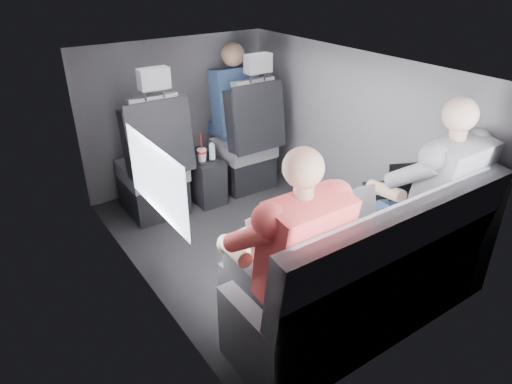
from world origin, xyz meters
TOP-DOWN VIEW (x-y plane):
  - floor at (0.00, 0.00)m, footprint 2.60×2.60m
  - ceiling at (0.00, 0.00)m, footprint 2.60×2.60m
  - panel_left at (-0.90, 0.00)m, footprint 0.02×2.60m
  - panel_right at (0.90, 0.00)m, footprint 0.02×2.60m
  - panel_front at (0.00, 1.30)m, footprint 1.80×0.02m
  - panel_back at (0.00, -1.30)m, footprint 1.80×0.02m
  - side_window at (-0.88, -0.30)m, footprint 0.02×0.75m
  - seatbelt at (0.45, 0.67)m, footprint 0.35×0.11m
  - front_seat_left at (-0.45, 0.84)m, footprint 0.52×0.58m
  - front_seat_right at (0.45, 0.84)m, footprint 0.52×0.58m
  - center_console at (0.00, 0.88)m, footprint 0.24×0.48m
  - rear_bench at (0.00, -1.06)m, footprint 1.60×0.57m
  - soda_cup at (-0.04, 0.78)m, footprint 0.08×0.08m
  - water_bottle at (0.05, 0.77)m, footprint 0.05×0.05m
  - laptop_white at (-0.48, -0.75)m, footprint 0.38×0.36m
  - laptop_silver at (-0.02, -0.82)m, footprint 0.38×0.35m
  - laptop_black at (0.59, -0.77)m, footprint 0.41×0.44m
  - passenger_rear_left at (-0.51, -0.97)m, footprint 0.52×0.64m
  - passenger_rear_right at (0.59, -0.97)m, footprint 0.55×0.66m
  - passenger_front_right at (0.48, 1.10)m, footprint 0.42×0.42m

SIDE VIEW (x-z plane):
  - floor at x=0.00m, z-range 0.00..0.00m
  - center_console at x=0.00m, z-range 0.00..0.41m
  - rear_bench at x=0.00m, z-range -0.15..0.77m
  - front_seat_left at x=-0.45m, z-range -0.23..1.03m
  - front_seat_right at x=0.45m, z-range -0.23..1.03m
  - soda_cup at x=-0.04m, z-range 0.34..0.59m
  - water_bottle at x=0.05m, z-range 0.39..0.55m
  - laptop_black at x=0.59m, z-range 0.51..0.76m
  - laptop_silver at x=-0.02m, z-range 0.51..0.76m
  - laptop_white at x=-0.48m, z-range 0.51..0.77m
  - passenger_rear_left at x=-0.51m, z-range 0.01..1.27m
  - passenger_rear_right at x=0.59m, z-range 0.01..1.30m
  - panel_left at x=-0.90m, z-range 0.00..1.35m
  - panel_right at x=0.90m, z-range 0.00..1.35m
  - panel_front at x=0.00m, z-range 0.00..1.35m
  - panel_back at x=0.00m, z-range 0.00..1.35m
  - passenger_front_right at x=0.48m, z-range 0.33..1.19m
  - seatbelt at x=0.45m, z-range 0.50..1.10m
  - side_window at x=-0.88m, z-range 0.69..1.11m
  - ceiling at x=0.00m, z-range 1.35..1.35m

